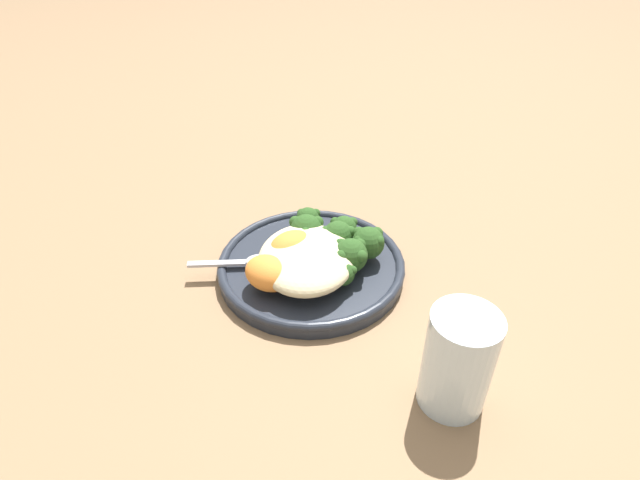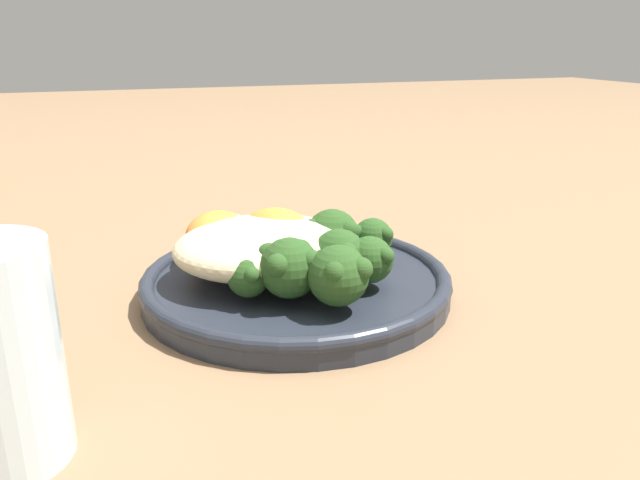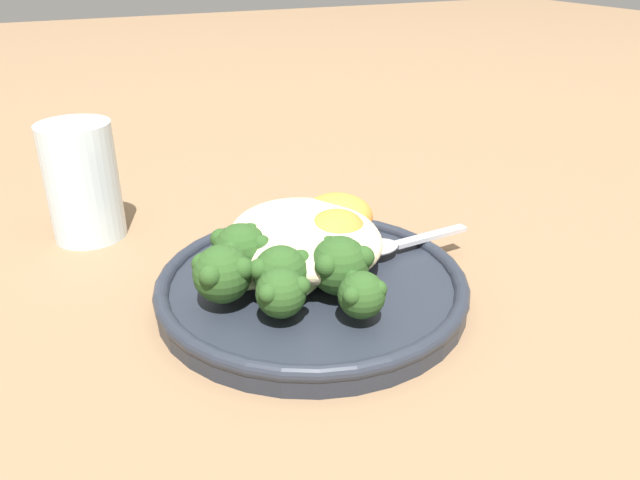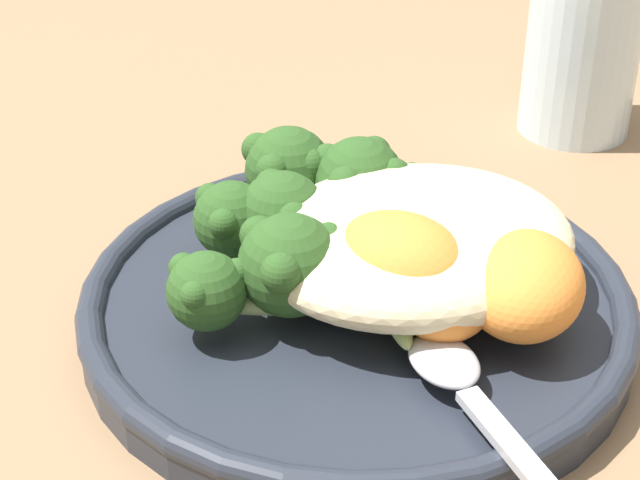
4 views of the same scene
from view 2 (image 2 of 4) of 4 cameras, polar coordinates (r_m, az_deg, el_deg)
ground_plane at (r=0.51m, az=-2.65°, el=-4.43°), size 4.00×4.00×0.00m
plate at (r=0.49m, az=-1.70°, el=-3.77°), size 0.24×0.24×0.02m
quinoa_mound at (r=0.48m, az=-5.15°, el=-0.59°), size 0.14×0.12×0.04m
broccoli_stalk_0 at (r=0.45m, az=-5.81°, el=-2.84°), size 0.07×0.10×0.03m
broccoli_stalk_1 at (r=0.44m, az=-2.91°, el=-2.30°), size 0.05×0.13×0.04m
broccoli_stalk_2 at (r=0.43m, az=0.68°, el=-2.88°), size 0.04×0.13×0.04m
broccoli_stalk_3 at (r=0.47m, az=0.78°, el=-1.41°), size 0.06×0.10×0.04m
broccoli_stalk_4 at (r=0.46m, az=3.47°, el=-1.77°), size 0.07×0.09×0.03m
broccoli_stalk_5 at (r=0.50m, az=0.82°, el=0.34°), size 0.08×0.06×0.04m
broccoli_stalk_6 at (r=0.51m, az=3.24°, el=-0.09°), size 0.12×0.05×0.03m
sweet_potato_chunk_0 at (r=0.51m, az=-5.99°, el=0.33°), size 0.06×0.06×0.03m
sweet_potato_chunk_1 at (r=0.50m, az=-3.97°, el=0.45°), size 0.08×0.08×0.04m
sweet_potato_chunk_2 at (r=0.51m, az=-9.40°, el=0.47°), size 0.07×0.08×0.04m
spoon at (r=0.55m, az=-5.71°, el=0.31°), size 0.03×0.11×0.01m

